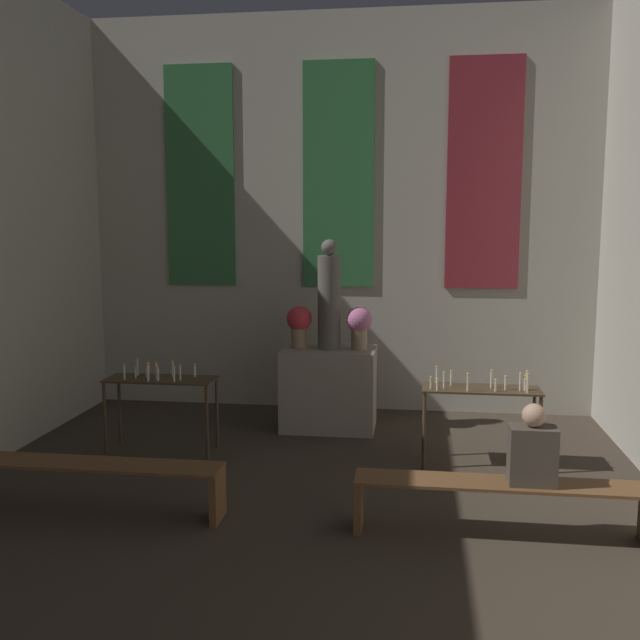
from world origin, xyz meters
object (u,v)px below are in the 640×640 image
Objects in this scene: pew_back_right at (500,496)px; flower_vase_left at (299,323)px; altar at (329,388)px; candle_rack_right at (481,399)px; pew_back_left at (90,475)px; person_seated at (533,450)px; statue at (329,298)px; flower_vase_right at (359,325)px; candle_rack_left at (161,388)px.

flower_vase_left is at bearing 126.38° from pew_back_right.
altar is 2.04m from candle_rack_right.
pew_back_left is 3.66m from person_seated.
statue is at bearing 124.66° from person_seated.
person_seated is (1.94, -2.80, 0.23)m from altar.
candle_rack_right is (1.69, -1.11, -0.88)m from statue.
candle_rack_right is 0.52× the size of pew_back_left.
flower_vase_right reaches higher than pew_back_right.
candle_rack_left is at bearing 89.51° from pew_back_left.
pew_back_left is at bearing 180.00° from pew_back_right.
statue is at bearing 180.00° from flower_vase_right.
candle_rack_left is at bearing 179.99° from candle_rack_right.
candle_rack_right is at bearing 90.49° from pew_back_right.
statue is 1.10× the size of candle_rack_left.
pew_back_left is at bearing -115.66° from flower_vase_left.
flower_vase_right is at bearing 28.50° from candle_rack_left.
altar is 1.73× the size of person_seated.
pew_back_left is (-1.71, -2.80, -1.24)m from statue.
flower_vase_left is at bearing 180.00° from flower_vase_right.
statue is 3.51m from pew_back_left.
person_seated is at bearing -0.00° from pew_back_right.
flower_vase_right is at bearing 119.39° from person_seated.
statue is 0.47m from flower_vase_left.
altar is at bearing 124.66° from person_seated.
flower_vase_right reaches higher than pew_back_left.
altar is 3.28m from pew_back_left.
altar reaches higher than pew_back_left.
altar reaches higher than pew_back_right.
pew_back_left is (-2.07, -2.80, -0.93)m from flower_vase_right.
pew_back_left is (-1.35, -2.80, -0.93)m from flower_vase_left.
candle_rack_right reaches higher than pew_back_left.
pew_back_right is at bearing -53.62° from flower_vase_left.
person_seated is (0.23, -0.00, 0.38)m from pew_back_right.
statue reaches higher than pew_back_right.
flower_vase_left is 0.79× the size of person_seated.
person_seated is at bearing -0.00° from pew_back_left.
flower_vase_left reaches higher than candle_rack_right.
statue is 3.51m from person_seated.
candle_rack_right is 0.52× the size of pew_back_right.
statue reaches higher than candle_rack_left.
flower_vase_right is at bearing 140.09° from candle_rack_right.
pew_back_left is at bearing -153.57° from candle_rack_right.
statue reaches higher than altar.
pew_back_left is (-0.01, -1.69, -0.36)m from candle_rack_left.
candle_rack_right is at bearing -39.91° from flower_vase_right.
pew_back_left is at bearing -126.38° from flower_vase_right.
statue is at bearing 58.67° from pew_back_left.
statue reaches higher than person_seated.
altar is 2.04m from candle_rack_left.
pew_back_left is (-1.71, -2.80, -0.15)m from altar.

